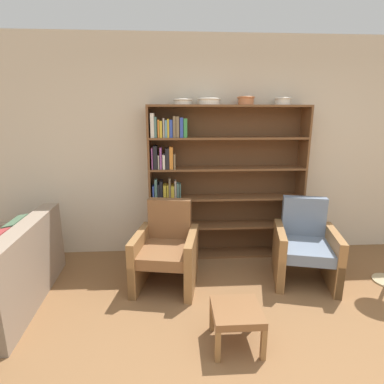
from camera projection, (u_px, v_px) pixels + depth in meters
name	position (u px, v px, depth m)	size (l,w,h in m)	color
wall_back	(231.00, 149.00, 3.88)	(12.00, 0.06, 2.75)	beige
bookshelf	(212.00, 183.00, 3.80)	(1.95, 0.30, 1.92)	brown
bowl_copper	(183.00, 101.00, 3.51)	(0.23, 0.23, 0.07)	silver
bowl_brass	(209.00, 101.00, 3.53)	(0.28, 0.28, 0.08)	silver
bowl_stoneware	(246.00, 100.00, 3.55)	(0.21, 0.21, 0.10)	#C67547
bowl_terracotta	(283.00, 101.00, 3.58)	(0.20, 0.20, 0.09)	silver
armchair_leather	(167.00, 250.00, 3.24)	(0.75, 0.78, 0.89)	olive
armchair_cushioned	(305.00, 246.00, 3.33)	(0.78, 0.81, 0.89)	olive
footstool	(237.00, 315.00, 2.36)	(0.38, 0.38, 0.32)	olive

